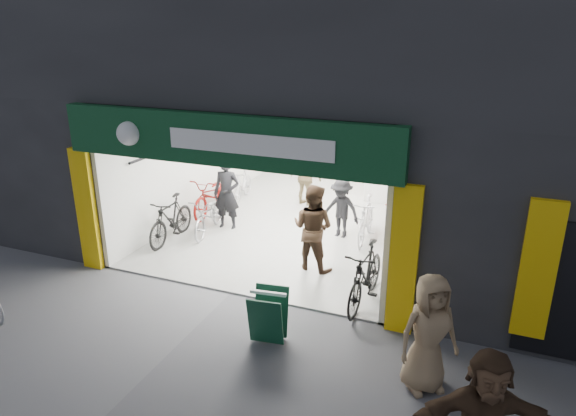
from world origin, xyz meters
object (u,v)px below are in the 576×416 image
Objects in this scene: bike_left_front at (209,215)px; bike_right_front at (366,276)px; pedestrian_near at (429,334)px; sandwich_board at (268,315)px.

bike_right_front is at bearing -33.31° from bike_left_front.
pedestrian_near is at bearing -43.71° from bike_left_front.
sandwich_board is at bearing 139.90° from pedestrian_near.
sandwich_board is at bearing -58.36° from bike_left_front.
pedestrian_near reaches higher than bike_left_front.
bike_left_front is 1.03× the size of pedestrian_near.
bike_right_front reaches higher than bike_left_front.
pedestrian_near is at bearing -51.53° from bike_right_front.
bike_left_front reaches higher than sandwich_board.
pedestrian_near is (5.75, -3.90, 0.41)m from bike_left_front.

